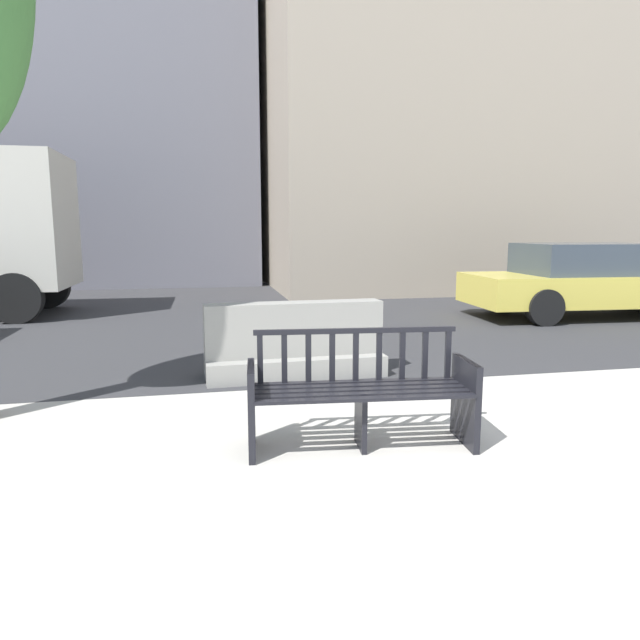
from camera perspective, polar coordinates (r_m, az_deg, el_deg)
The scene contains 5 objects.
ground_plane at distance 3.86m, azimuth 16.91°, elevation -16.55°, with size 200.00×200.00×0.00m, color #B7B2A8.
street_asphalt at distance 11.97m, azimuth -3.43°, elevation 1.13°, with size 120.00×12.00×0.01m, color #333335.
street_bench at distance 4.36m, azimuth 4.06°, elevation -7.57°, with size 1.73×0.68×0.88m.
jersey_barrier_centre at distance 6.45m, azimuth -2.56°, elevation -2.62°, with size 2.02×0.75×0.84m.
car_taxi_near at distance 11.97m, azimuth 25.54°, elevation 3.60°, with size 4.87×2.12×1.39m.
Camera 1 is at (-1.74, -3.03, 1.64)m, focal length 32.00 mm.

